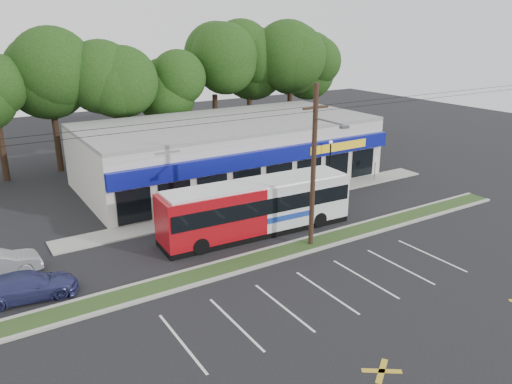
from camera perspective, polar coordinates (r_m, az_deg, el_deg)
The scene contains 15 objects.
ground at distance 29.25m, azimuth 2.78°, elevation -8.07°, with size 120.00×120.00×0.00m, color black.
grass_strip at distance 29.96m, azimuth 1.68°, elevation -7.25°, with size 40.00×1.60×0.12m, color #2D3D19.
curb_south at distance 29.33m, azimuth 2.61°, elevation -7.84°, with size 40.00×0.25×0.14m, color #9E9E93.
curb_north at distance 30.59m, azimuth 0.79°, elevation -6.65°, with size 40.00×0.25×0.14m, color #9E9E93.
sidewalk at distance 38.67m, azimuth 1.27°, elevation -1.15°, with size 32.00×2.20×0.10m, color #9E9E93.
strip_mall at distance 43.84m, azimuth -3.14°, elevation 4.77°, with size 25.00×12.55×5.30m.
utility_pole at distance 29.60m, azimuth 6.43°, elevation 3.40°, with size 50.00×2.77×10.00m.
lamp_post at distance 41.21m, azimuth 8.46°, elevation 3.72°, with size 0.30×0.30×4.25m.
sign_post at distance 44.66m, azimuth 13.49°, elevation 3.09°, with size 0.45×0.10×2.23m.
tree_line at distance 51.27m, azimuth -10.41°, elevation 13.06°, with size 46.76×6.76×11.83m.
metrobus at distance 32.58m, azimuth 0.12°, elevation -1.60°, with size 13.22×3.42×3.52m.
car_dark at distance 37.54m, azimuth 5.06°, elevation -0.75°, with size 1.70×4.22×1.44m, color black.
car_blue at distance 27.87m, azimuth -24.67°, elevation -9.73°, with size 1.95×4.79×1.39m, color navy.
pedestrian_a at distance 40.25m, azimuth 6.44°, elevation 0.80°, with size 0.65×0.42×1.77m, color beige.
pedestrian_b at distance 38.56m, azimuth 4.48°, elevation 0.18°, with size 0.94×0.73×1.93m, color #B3A8A1.
Camera 1 is at (-15.05, -21.36, 13.14)m, focal length 35.00 mm.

